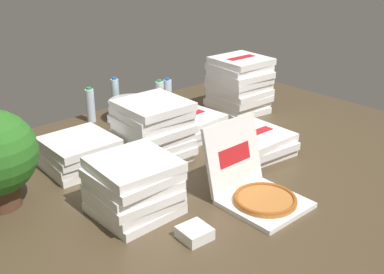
# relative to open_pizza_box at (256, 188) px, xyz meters

# --- Properties ---
(ground_plane) EXTENTS (3.20, 2.40, 0.02)m
(ground_plane) POSITION_rel_open_pizza_box_xyz_m (0.13, 0.48, -0.09)
(ground_plane) COLOR #4C3D28
(open_pizza_box) EXTENTS (0.36, 0.46, 0.38)m
(open_pizza_box) POSITION_rel_open_pizza_box_xyz_m (0.00, 0.00, 0.00)
(open_pizza_box) COLOR white
(open_pizza_box) RESTS_ON ground_plane
(pizza_stack_center_far) EXTENTS (0.41, 0.41, 0.14)m
(pizza_stack_center_far) POSITION_rel_open_pizza_box_xyz_m (0.32, 0.87, -0.01)
(pizza_stack_center_far) COLOR white
(pizza_stack_center_far) RESTS_ON ground_plane
(pizza_stack_center_near) EXTENTS (0.41, 0.42, 0.14)m
(pizza_stack_center_near) POSITION_rel_open_pizza_box_xyz_m (0.43, 0.37, -0.01)
(pizza_stack_center_near) COLOR white
(pizza_stack_center_near) RESTS_ON ground_plane
(pizza_stack_right_near) EXTENTS (0.40, 0.40, 0.27)m
(pizza_stack_right_near) POSITION_rel_open_pizza_box_xyz_m (-0.51, 0.32, 0.06)
(pizza_stack_right_near) COLOR white
(pizza_stack_right_near) RESTS_ON ground_plane
(pizza_stack_left_near) EXTENTS (0.39, 0.40, 0.18)m
(pizza_stack_left_near) POSITION_rel_open_pizza_box_xyz_m (-0.47, 0.92, 0.02)
(pizza_stack_left_near) COLOR white
(pizza_stack_left_near) RESTS_ON ground_plane
(pizza_stack_right_far) EXTENTS (0.41, 0.42, 0.41)m
(pizza_stack_right_far) POSITION_rel_open_pizza_box_xyz_m (0.90, 0.96, 0.13)
(pizza_stack_right_far) COLOR white
(pizza_stack_right_far) RESTS_ON ground_plane
(pizza_stack_left_far) EXTENTS (0.40, 0.40, 0.36)m
(pizza_stack_left_far) POSITION_rel_open_pizza_box_xyz_m (-0.08, 0.73, 0.11)
(pizza_stack_left_far) COLOR white
(pizza_stack_left_far) RESTS_ON ground_plane
(ice_bucket) EXTENTS (0.33, 0.33, 0.14)m
(ice_bucket) POSITION_rel_open_pizza_box_xyz_m (0.20, 1.35, -0.00)
(ice_bucket) COLOR #B7BABF
(ice_bucket) RESTS_ON ground_plane
(water_bottle_0) EXTENTS (0.06, 0.06, 0.25)m
(water_bottle_0) POSITION_rel_open_pizza_box_xyz_m (-0.04, 1.52, 0.05)
(water_bottle_0) COLOR silver
(water_bottle_0) RESTS_ON ground_plane
(water_bottle_1) EXTENTS (0.06, 0.06, 0.25)m
(water_bottle_1) POSITION_rel_open_pizza_box_xyz_m (0.26, 1.12, 0.05)
(water_bottle_1) COLOR silver
(water_bottle_1) RESTS_ON ground_plane
(water_bottle_2) EXTENTS (0.06, 0.06, 0.25)m
(water_bottle_2) POSITION_rel_open_pizza_box_xyz_m (0.52, 1.33, 0.05)
(water_bottle_2) COLOR silver
(water_bottle_2) RESTS_ON ground_plane
(water_bottle_3) EXTENTS (0.06, 0.06, 0.25)m
(water_bottle_3) POSITION_rel_open_pizza_box_xyz_m (0.23, 1.06, 0.05)
(water_bottle_3) COLOR silver
(water_bottle_3) RESTS_ON ground_plane
(water_bottle_4) EXTENTS (0.06, 0.06, 0.25)m
(water_bottle_4) POSITION_rel_open_pizza_box_xyz_m (0.45, 1.34, 0.05)
(water_bottle_4) COLOR white
(water_bottle_4) RESTS_ON ground_plane
(water_bottle_5) EXTENTS (0.06, 0.06, 0.25)m
(water_bottle_5) POSITION_rel_open_pizza_box_xyz_m (0.24, 1.61, 0.05)
(water_bottle_5) COLOR silver
(water_bottle_5) RESTS_ON ground_plane
(water_bottle_6) EXTENTS (0.06, 0.06, 0.25)m
(water_bottle_6) POSITION_rel_open_pizza_box_xyz_m (0.06, 1.08, 0.05)
(water_bottle_6) COLOR silver
(water_bottle_6) RESTS_ON ground_plane
(napkin_pile) EXTENTS (0.14, 0.14, 0.05)m
(napkin_pile) POSITION_rel_open_pizza_box_xyz_m (-0.44, -0.03, -0.05)
(napkin_pile) COLOR white
(napkin_pile) RESTS_ON ground_plane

